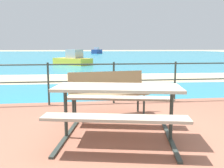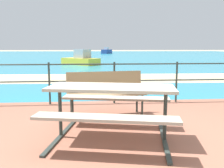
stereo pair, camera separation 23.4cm
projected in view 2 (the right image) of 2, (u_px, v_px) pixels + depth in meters
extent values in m
plane|color=tan|center=(130.00, 146.00, 3.31)|extent=(240.00, 240.00, 0.00)
cube|color=#935B47|center=(130.00, 144.00, 3.30)|extent=(6.40, 5.20, 0.06)
cube|color=teal|center=(95.00, 55.00, 42.72)|extent=(90.00, 90.00, 0.01)
cube|color=tan|center=(104.00, 78.00, 10.62)|extent=(54.08, 5.26, 0.01)
cube|color=tan|center=(111.00, 88.00, 3.30)|extent=(1.81, 0.99, 0.04)
cube|color=tan|center=(105.00, 118.00, 2.79)|extent=(1.73, 0.60, 0.04)
cube|color=tan|center=(116.00, 98.00, 3.89)|extent=(1.73, 0.60, 0.04)
cylinder|color=#2D3833|center=(60.00, 112.00, 3.44)|extent=(0.06, 0.06, 0.74)
cube|color=#2D3833|center=(61.00, 136.00, 3.50)|extent=(0.34, 1.36, 0.03)
cylinder|color=#2D3833|center=(165.00, 116.00, 3.27)|extent=(0.06, 0.06, 0.74)
cube|color=#2D3833|center=(164.00, 140.00, 3.32)|extent=(0.34, 1.36, 0.03)
cube|color=#8C704C|center=(107.00, 94.00, 4.49)|extent=(1.51, 0.62, 0.04)
cube|color=#8C704C|center=(105.00, 81.00, 4.63)|extent=(1.45, 0.29, 0.39)
cylinder|color=#2D3833|center=(73.00, 109.00, 4.22)|extent=(0.04, 0.04, 0.43)
cylinder|color=#2D3833|center=(71.00, 105.00, 4.51)|extent=(0.04, 0.04, 0.43)
cylinder|color=#2D3833|center=(142.00, 105.00, 4.53)|extent=(0.04, 0.04, 0.43)
cylinder|color=#2D3833|center=(137.00, 102.00, 4.82)|extent=(0.04, 0.04, 0.43)
cylinder|color=#2D3833|center=(49.00, 84.00, 5.43)|extent=(0.04, 0.04, 0.96)
cylinder|color=#2D3833|center=(114.00, 83.00, 5.55)|extent=(0.04, 0.04, 0.96)
cylinder|color=#2D3833|center=(176.00, 82.00, 5.67)|extent=(0.04, 0.04, 0.96)
cylinder|color=#2D3833|center=(114.00, 64.00, 5.49)|extent=(5.90, 0.03, 0.03)
cylinder|color=#2D3833|center=(114.00, 81.00, 5.55)|extent=(5.90, 0.03, 0.03)
cube|color=yellow|center=(80.00, 61.00, 18.85)|extent=(3.15, 3.10, 0.52)
cube|color=#A5A8AD|center=(82.00, 54.00, 18.62)|extent=(1.37, 1.37, 0.68)
cone|color=yellow|center=(66.00, 61.00, 19.97)|extent=(0.68, 0.68, 0.46)
cube|color=#2D478C|center=(107.00, 52.00, 52.63)|extent=(2.59, 3.31, 0.89)
cube|color=silver|center=(106.00, 48.00, 52.31)|extent=(1.10, 1.03, 0.52)
cone|color=#2D478C|center=(110.00, 51.00, 54.24)|extent=(0.94, 0.81, 0.80)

